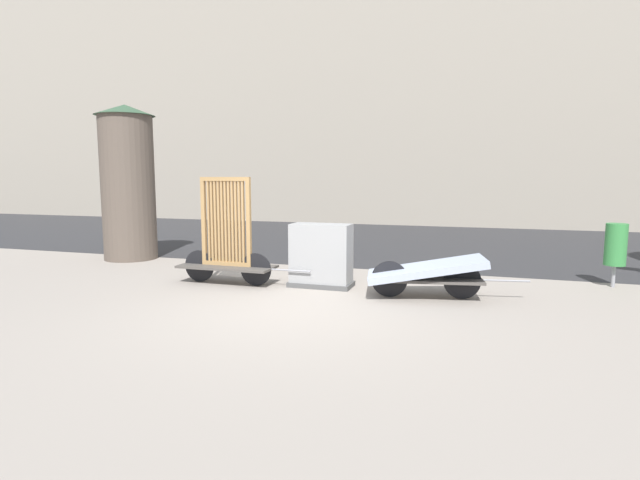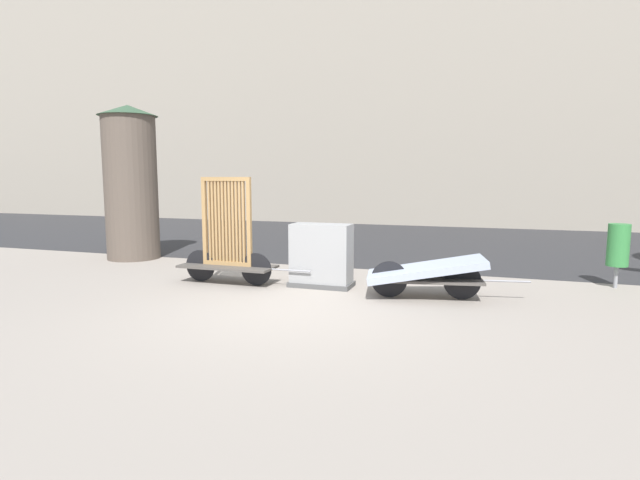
{
  "view_description": "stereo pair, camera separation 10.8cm",
  "coord_description": "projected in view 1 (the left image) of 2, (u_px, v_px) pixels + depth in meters",
  "views": [
    {
      "loc": [
        2.47,
        -6.43,
        1.86
      ],
      "look_at": [
        0.0,
        1.28,
        0.84
      ],
      "focal_mm": 28.0,
      "sensor_mm": 36.0,
      "label": 1
    },
    {
      "loc": [
        2.57,
        -6.39,
        1.86
      ],
      "look_at": [
        0.0,
        1.28,
        0.84
      ],
      "focal_mm": 28.0,
      "sensor_mm": 36.0,
      "label": 2
    }
  ],
  "objects": [
    {
      "name": "bike_cart_with_mattress",
      "position": [
        426.0,
        272.0,
        7.7
      ],
      "size": [
        2.47,
        1.14,
        0.66
      ],
      "rotation": [
        0.0,
        0.0,
        0.18
      ],
      "color": "#4C4742",
      "rests_on": "ground_plane"
    },
    {
      "name": "building_facade",
      "position": [
        422.0,
        59.0,
        20.26
      ],
      "size": [
        48.0,
        4.0,
        13.28
      ],
      "color": "#9E9384",
      "rests_on": "ground_plane"
    },
    {
      "name": "bike_cart_with_bedframe",
      "position": [
        227.0,
        247.0,
        8.7
      ],
      "size": [
        2.4,
        0.66,
        1.87
      ],
      "rotation": [
        0.0,
        0.0,
        -0.0
      ],
      "color": "#4C4742",
      "rests_on": "ground_plane"
    },
    {
      "name": "trash_bin",
      "position": [
        616.0,
        245.0,
        8.4
      ],
      "size": [
        0.34,
        0.34,
        1.09
      ],
      "color": "gray",
      "rests_on": "ground_plane"
    },
    {
      "name": "utility_cabinet",
      "position": [
        321.0,
        258.0,
        8.5
      ],
      "size": [
        1.07,
        0.54,
        1.08
      ],
      "color": "#4C4C4C",
      "rests_on": "ground_plane"
    },
    {
      "name": "road_strip",
      "position": [
        391.0,
        240.0,
        14.72
      ],
      "size": [
        56.0,
        9.48,
        0.01
      ],
      "color": "#2D2D30",
      "rests_on": "ground_plane"
    },
    {
      "name": "ground_plane",
      "position": [
        292.0,
        310.0,
        7.05
      ],
      "size": [
        60.0,
        60.0,
        0.0
      ],
      "primitive_type": "plane",
      "color": "gray"
    },
    {
      "name": "advertising_column",
      "position": [
        128.0,
        182.0,
        11.24
      ],
      "size": [
        1.31,
        1.31,
        3.46
      ],
      "color": "brown",
      "rests_on": "ground_plane"
    }
  ]
}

